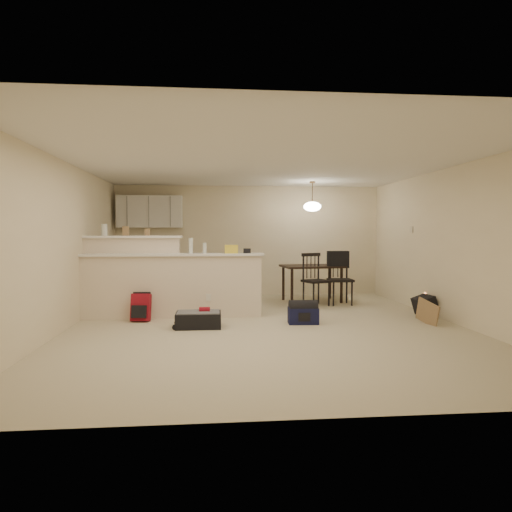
{
  "coord_description": "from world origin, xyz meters",
  "views": [
    {
      "loc": [
        -0.82,
        -6.91,
        1.45
      ],
      "look_at": [
        -0.1,
        0.7,
        1.05
      ],
      "focal_mm": 32.0,
      "sensor_mm": 36.0,
      "label": 1
    }
  ],
  "objects": [
    {
      "name": "cardboard_sheet",
      "position": [
        2.55,
        -0.06,
        0.18
      ],
      "size": [
        0.14,
        0.47,
        0.36
      ],
      "primitive_type": "cube",
      "rotation": [
        0.0,
        0.0,
        1.82
      ],
      "color": "#96754D",
      "rests_on": "ground"
    },
    {
      "name": "small_box",
      "position": [
        -1.95,
        1.12,
        1.45
      ],
      "size": [
        0.08,
        0.06,
        0.12
      ],
      "primitive_type": "cube",
      "color": "#96754D",
      "rests_on": "breakfast_bar"
    },
    {
      "name": "kitchen_counter",
      "position": [
        -2.0,
        3.19,
        0.45
      ],
      "size": [
        1.8,
        0.6,
        0.9
      ],
      "primitive_type": "cube",
      "color": "white",
      "rests_on": "ground"
    },
    {
      "name": "dining_chair_far",
      "position": [
        1.72,
        1.97,
        0.52
      ],
      "size": [
        0.46,
        0.44,
        1.05
      ],
      "primitive_type": null,
      "rotation": [
        0.0,
        0.0,
        0.0
      ],
      "color": "black",
      "rests_on": "ground"
    },
    {
      "name": "room",
      "position": [
        0.0,
        0.0,
        1.25
      ],
      "size": [
        7.0,
        7.02,
        2.5
      ],
      "color": "beige",
      "rests_on": "ground"
    },
    {
      "name": "bottle_b",
      "position": [
        -0.96,
        0.9,
        1.18
      ],
      "size": [
        0.06,
        0.06,
        0.18
      ],
      "primitive_type": "cylinder",
      "color": "silver",
      "rests_on": "breakfast_bar"
    },
    {
      "name": "dining_chair_near",
      "position": [
        1.2,
        1.89,
        0.52
      ],
      "size": [
        0.58,
        0.57,
        1.03
      ],
      "primitive_type": null,
      "rotation": [
        0.0,
        0.0,
        0.4
      ],
      "color": "black",
      "rests_on": "ground"
    },
    {
      "name": "thermostat",
      "position": [
        2.98,
        1.55,
        1.5
      ],
      "size": [
        0.02,
        0.12,
        0.12
      ],
      "primitive_type": "cube",
      "color": "beige",
      "rests_on": "room"
    },
    {
      "name": "pouch",
      "position": [
        -0.24,
        0.9,
        1.13
      ],
      "size": [
        0.12,
        0.1,
        0.08
      ],
      "primitive_type": "cube",
      "color": "#96754D",
      "rests_on": "breakfast_bar"
    },
    {
      "name": "dining_table",
      "position": [
        1.23,
        2.42,
        0.67
      ],
      "size": [
        1.3,
        0.94,
        0.76
      ],
      "rotation": [
        0.0,
        0.0,
        0.11
      ],
      "color": "black",
      "rests_on": "ground"
    },
    {
      "name": "suitcase",
      "position": [
        -1.04,
        0.02,
        0.11
      ],
      "size": [
        0.68,
        0.44,
        0.23
      ],
      "primitive_type": "cube",
      "rotation": [
        0.0,
        0.0,
        -0.01
      ],
      "color": "black",
      "rests_on": "ground"
    },
    {
      "name": "navy_duffel",
      "position": [
        0.6,
        0.15,
        0.13
      ],
      "size": [
        0.48,
        0.28,
        0.26
      ],
      "primitive_type": "cube",
      "rotation": [
        0.0,
        0.0,
        -0.05
      ],
      "color": "#111438",
      "rests_on": "ground"
    },
    {
      "name": "black_daypack",
      "position": [
        2.84,
        0.61,
        0.17
      ],
      "size": [
        0.3,
        0.4,
        0.33
      ],
      "primitive_type": "cube",
      "rotation": [
        0.0,
        0.0,
        1.67
      ],
      "color": "black",
      "rests_on": "ground"
    },
    {
      "name": "bottle_a",
      "position": [
        -1.19,
        0.9,
        1.22
      ],
      "size": [
        0.07,
        0.07,
        0.26
      ],
      "primitive_type": "cylinder",
      "color": "silver",
      "rests_on": "breakfast_bar"
    },
    {
      "name": "bag_lump",
      "position": [
        -0.51,
        0.9,
        1.16
      ],
      "size": [
        0.22,
        0.18,
        0.14
      ],
      "primitive_type": "cube",
      "color": "#96754D",
      "rests_on": "breakfast_bar"
    },
    {
      "name": "jar",
      "position": [
        -2.67,
        1.12,
        1.49
      ],
      "size": [
        0.1,
        0.1,
        0.2
      ],
      "primitive_type": "cylinder",
      "color": "silver",
      "rests_on": "breakfast_bar"
    },
    {
      "name": "upper_cabinets",
      "position": [
        -2.2,
        3.32,
        1.9
      ],
      "size": [
        1.4,
        0.34,
        0.7
      ],
      "primitive_type": "cube",
      "color": "white",
      "rests_on": "room"
    },
    {
      "name": "breakfast_bar",
      "position": [
        -1.76,
        0.98,
        0.61
      ],
      "size": [
        3.08,
        0.58,
        1.39
      ],
      "color": "beige",
      "rests_on": "ground"
    },
    {
      "name": "cereal_box",
      "position": [
        -2.31,
        1.12,
        1.47
      ],
      "size": [
        0.1,
        0.07,
        0.16
      ],
      "primitive_type": "cube",
      "color": "#96754D",
      "rests_on": "breakfast_bar"
    },
    {
      "name": "red_backpack",
      "position": [
        -1.99,
        0.61,
        0.22
      ],
      "size": [
        0.31,
        0.21,
        0.44
      ],
      "primitive_type": "cube",
      "rotation": [
        0.0,
        0.0,
        -0.11
      ],
      "color": "maroon",
      "rests_on": "ground"
    },
    {
      "name": "pendant_lamp",
      "position": [
        1.23,
        2.42,
        1.99
      ],
      "size": [
        0.36,
        0.36,
        0.62
      ],
      "color": "brown",
      "rests_on": "room"
    }
  ]
}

